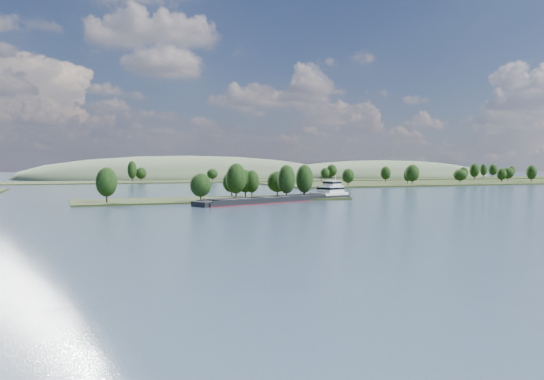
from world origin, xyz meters
name	(u,v)px	position (x,y,z in m)	size (l,w,h in m)	color
ground	(272,214)	(0.00, 120.00, 0.00)	(1800.00, 1800.00, 0.00)	#314355
tree_island	(232,189)	(6.63, 178.91, 4.04)	(100.00, 31.28, 14.37)	#222E14
right_bank	(476,181)	(231.54, 299.65, 0.99)	(320.00, 90.00, 15.22)	#222E14
back_shoreline	(151,181)	(8.47, 399.79, 0.70)	(900.00, 60.00, 16.67)	#222E14
hill_east	(382,177)	(260.00, 470.00, 0.00)	(260.00, 140.00, 36.00)	#4B5B3F
hill_west	(189,178)	(60.00, 500.00, 0.00)	(320.00, 160.00, 44.00)	#4B5B3F
cargo_barge	(289,198)	(24.59, 166.38, 1.20)	(68.30, 33.96, 9.51)	black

